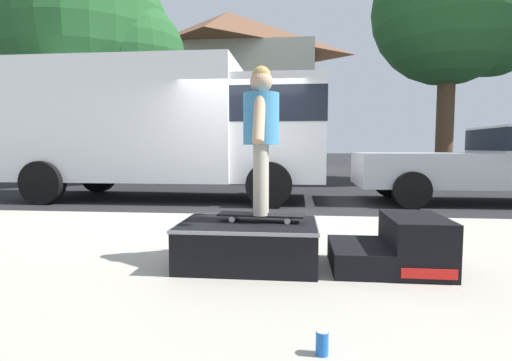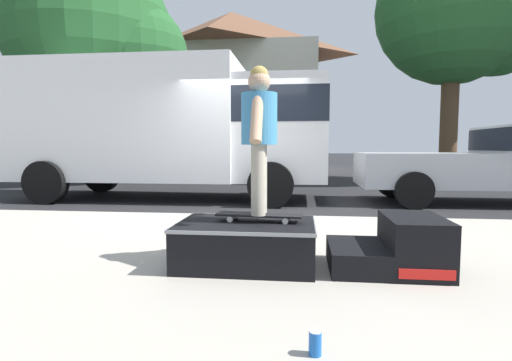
{
  "view_description": "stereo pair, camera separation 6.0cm",
  "coord_description": "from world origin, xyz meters",
  "px_view_note": "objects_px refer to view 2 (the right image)",
  "views": [
    {
      "loc": [
        1.08,
        -6.71,
        1.18
      ],
      "look_at": [
        0.56,
        -1.66,
        0.76
      ],
      "focal_mm": 28.1,
      "sensor_mm": 36.0,
      "label": 1
    },
    {
      "loc": [
        1.14,
        -6.7,
        1.18
      ],
      "look_at": [
        0.56,
        -1.66,
        0.76
      ],
      "focal_mm": 28.1,
      "sensor_mm": 36.0,
      "label": 2
    }
  ],
  "objects_px": {
    "soda_can": "(315,343)",
    "skateboard": "(259,215)",
    "kicker_ramp": "(396,248)",
    "pickup_truck_silver": "(509,161)",
    "street_tree_main": "(100,41)",
    "box_truck": "(173,124)",
    "street_tree_neighbour": "(463,12)",
    "skate_box": "(246,242)",
    "skater_kid": "(259,128)"
  },
  "relations": [
    {
      "from": "pickup_truck_silver",
      "to": "skate_box",
      "type": "bearing_deg",
      "value": -131.85
    },
    {
      "from": "pickup_truck_silver",
      "to": "skateboard",
      "type": "bearing_deg",
      "value": -131.47
    },
    {
      "from": "soda_can",
      "to": "skateboard",
      "type": "bearing_deg",
      "value": 106.1
    },
    {
      "from": "box_truck",
      "to": "street_tree_main",
      "type": "xyz_separation_m",
      "value": [
        -3.41,
        3.31,
        2.81
      ]
    },
    {
      "from": "pickup_truck_silver",
      "to": "street_tree_neighbour",
      "type": "bearing_deg",
      "value": 80.45
    },
    {
      "from": "skateboard",
      "to": "pickup_truck_silver",
      "type": "distance_m",
      "value": 7.01
    },
    {
      "from": "skate_box",
      "to": "kicker_ramp",
      "type": "xyz_separation_m",
      "value": [
        1.31,
        -0.0,
        -0.01
      ]
    },
    {
      "from": "soda_can",
      "to": "street_tree_main",
      "type": "distance_m",
      "value": 12.81
    },
    {
      "from": "skate_box",
      "to": "kicker_ramp",
      "type": "bearing_deg",
      "value": -0.02
    },
    {
      "from": "skate_box",
      "to": "kicker_ramp",
      "type": "relative_size",
      "value": 1.27
    },
    {
      "from": "soda_can",
      "to": "pickup_truck_silver",
      "type": "xyz_separation_m",
      "value": [
        4.18,
        6.83,
        0.71
      ]
    },
    {
      "from": "street_tree_neighbour",
      "to": "box_truck",
      "type": "bearing_deg",
      "value": -147.42
    },
    {
      "from": "skate_box",
      "to": "box_truck",
      "type": "bearing_deg",
      "value": 114.32
    },
    {
      "from": "skater_kid",
      "to": "street_tree_neighbour",
      "type": "relative_size",
      "value": 0.16
    },
    {
      "from": "skater_kid",
      "to": "kicker_ramp",
      "type": "bearing_deg",
      "value": -2.52
    },
    {
      "from": "soda_can",
      "to": "box_truck",
      "type": "height_order",
      "value": "box_truck"
    },
    {
      "from": "soda_can",
      "to": "pickup_truck_silver",
      "type": "height_order",
      "value": "pickup_truck_silver"
    },
    {
      "from": "skate_box",
      "to": "street_tree_main",
      "type": "bearing_deg",
      "value": 123.91
    },
    {
      "from": "skateboard",
      "to": "soda_can",
      "type": "bearing_deg",
      "value": -73.9
    },
    {
      "from": "box_truck",
      "to": "street_tree_neighbour",
      "type": "distance_m",
      "value": 10.31
    },
    {
      "from": "skater_kid",
      "to": "box_truck",
      "type": "xyz_separation_m",
      "value": [
        -2.54,
        5.33,
        0.35
      ]
    },
    {
      "from": "kicker_ramp",
      "to": "pickup_truck_silver",
      "type": "distance_m",
      "value": 6.35
    },
    {
      "from": "pickup_truck_silver",
      "to": "street_tree_neighbour",
      "type": "relative_size",
      "value": 0.7
    },
    {
      "from": "kicker_ramp",
      "to": "soda_can",
      "type": "distance_m",
      "value": 1.71
    },
    {
      "from": "kicker_ramp",
      "to": "street_tree_neighbour",
      "type": "height_order",
      "value": "street_tree_neighbour"
    },
    {
      "from": "skate_box",
      "to": "skateboard",
      "type": "relative_size",
      "value": 1.55
    },
    {
      "from": "street_tree_neighbour",
      "to": "kicker_ramp",
      "type": "bearing_deg",
      "value": -112.31
    },
    {
      "from": "soda_can",
      "to": "pickup_truck_silver",
      "type": "bearing_deg",
      "value": 58.53
    },
    {
      "from": "kicker_ramp",
      "to": "skater_kid",
      "type": "bearing_deg",
      "value": 177.48
    },
    {
      "from": "skater_kid",
      "to": "pickup_truck_silver",
      "type": "relative_size",
      "value": 0.23
    },
    {
      "from": "skate_box",
      "to": "pickup_truck_silver",
      "type": "relative_size",
      "value": 0.22
    },
    {
      "from": "pickup_truck_silver",
      "to": "street_tree_main",
      "type": "bearing_deg",
      "value": 162.27
    },
    {
      "from": "pickup_truck_silver",
      "to": "street_tree_main",
      "type": "relative_size",
      "value": 0.79
    },
    {
      "from": "skate_box",
      "to": "street_tree_main",
      "type": "relative_size",
      "value": 0.17
    },
    {
      "from": "skater_kid",
      "to": "street_tree_neighbour",
      "type": "xyz_separation_m",
      "value": [
        5.52,
        10.48,
        4.2
      ]
    },
    {
      "from": "street_tree_main",
      "to": "skate_box",
      "type": "bearing_deg",
      "value": -56.09
    },
    {
      "from": "kicker_ramp",
      "to": "street_tree_main",
      "type": "bearing_deg",
      "value": 129.45
    },
    {
      "from": "skate_box",
      "to": "street_tree_neighbour",
      "type": "relative_size",
      "value": 0.15
    },
    {
      "from": "pickup_truck_silver",
      "to": "street_tree_main",
      "type": "distance_m",
      "value": 11.69
    },
    {
      "from": "skater_kid",
      "to": "soda_can",
      "type": "xyz_separation_m",
      "value": [
        0.46,
        -1.58,
        -1.17
      ]
    },
    {
      "from": "soda_can",
      "to": "street_tree_neighbour",
      "type": "xyz_separation_m",
      "value": [
        5.06,
        12.06,
        5.37
      ]
    },
    {
      "from": "kicker_ramp",
      "to": "street_tree_main",
      "type": "height_order",
      "value": "street_tree_main"
    },
    {
      "from": "kicker_ramp",
      "to": "box_truck",
      "type": "height_order",
      "value": "box_truck"
    },
    {
      "from": "pickup_truck_silver",
      "to": "street_tree_neighbour",
      "type": "height_order",
      "value": "street_tree_neighbour"
    },
    {
      "from": "skate_box",
      "to": "street_tree_neighbour",
      "type": "bearing_deg",
      "value": 61.88
    },
    {
      "from": "pickup_truck_silver",
      "to": "street_tree_neighbour",
      "type": "distance_m",
      "value": 7.06
    },
    {
      "from": "soda_can",
      "to": "skater_kid",
      "type": "bearing_deg",
      "value": 106.1
    },
    {
      "from": "kicker_ramp",
      "to": "skateboard",
      "type": "height_order",
      "value": "kicker_ramp"
    },
    {
      "from": "box_truck",
      "to": "street_tree_neighbour",
      "type": "bearing_deg",
      "value": 32.58
    },
    {
      "from": "soda_can",
      "to": "box_truck",
      "type": "bearing_deg",
      "value": 113.45
    }
  ]
}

